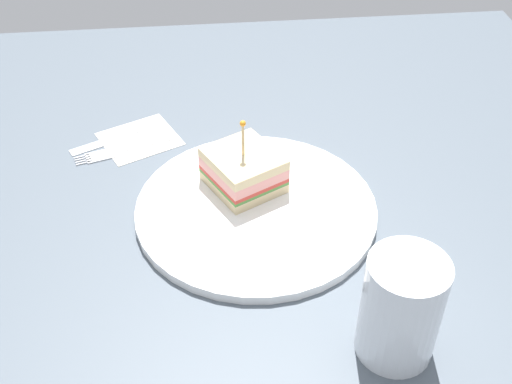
# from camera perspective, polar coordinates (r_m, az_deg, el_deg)

# --- Properties ---
(ground_plane) EXTENTS (1.00, 1.00, 0.02)m
(ground_plane) POSITION_cam_1_polar(r_m,az_deg,el_deg) (0.75, 0.00, -2.42)
(ground_plane) COLOR #4C5660
(plate) EXTENTS (0.27, 0.27, 0.01)m
(plate) POSITION_cam_1_polar(r_m,az_deg,el_deg) (0.74, 0.00, -1.53)
(plate) COLOR white
(plate) RESTS_ON ground_plane
(sandwich_half_center) EXTENTS (0.11, 0.10, 0.09)m
(sandwich_half_center) POSITION_cam_1_polar(r_m,az_deg,el_deg) (0.75, -1.11, 1.96)
(sandwich_half_center) COLOR beige
(sandwich_half_center) RESTS_ON plate
(drink_glass) EXTENTS (0.07, 0.07, 0.11)m
(drink_glass) POSITION_cam_1_polar(r_m,az_deg,el_deg) (0.59, 12.60, -10.47)
(drink_glass) COLOR gold
(drink_glass) RESTS_ON ground_plane
(napkin) EXTENTS (0.12, 0.12, 0.00)m
(napkin) POSITION_cam_1_polar(r_m,az_deg,el_deg) (0.87, -10.25, 4.67)
(napkin) COLOR beige
(napkin) RESTS_ON ground_plane
(fork) EXTENTS (0.05, 0.13, 0.00)m
(fork) POSITION_cam_1_polar(r_m,az_deg,el_deg) (0.85, -12.50, 3.48)
(fork) COLOR silver
(fork) RESTS_ON ground_plane
(knife) EXTENTS (0.07, 0.12, 0.00)m
(knife) POSITION_cam_1_polar(r_m,az_deg,el_deg) (0.87, -12.69, 4.56)
(knife) COLOR silver
(knife) RESTS_ON ground_plane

